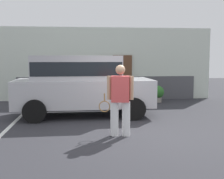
% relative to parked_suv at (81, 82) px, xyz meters
% --- Properties ---
extents(ground_plane, '(40.00, 40.00, 0.00)m').
position_rel_parked_suv_xyz_m(ground_plane, '(1.24, -2.65, -1.15)').
color(ground_plane, '#2D2D33').
extents(parking_stripe_0, '(0.12, 4.40, 0.01)m').
position_rel_parked_suv_xyz_m(parking_stripe_0, '(-2.05, -1.15, -1.14)').
color(parking_stripe_0, silver).
rests_on(parking_stripe_0, ground_plane).
extents(house_frontage, '(9.95, 0.40, 3.38)m').
position_rel_parked_suv_xyz_m(house_frontage, '(1.24, 3.84, 0.45)').
color(house_frontage, silver).
rests_on(house_frontage, ground_plane).
extents(parked_suv, '(4.65, 2.26, 2.05)m').
position_rel_parked_suv_xyz_m(parked_suv, '(0.00, 0.00, 0.00)').
color(parked_suv, '#B7B7BC').
rests_on(parked_suv, ground_plane).
extents(tennis_player_man, '(0.91, 0.34, 1.81)m').
position_rel_parked_suv_xyz_m(tennis_player_man, '(0.99, -2.72, -0.21)').
color(tennis_player_man, white).
rests_on(tennis_player_man, ground_plane).
extents(potted_plant_by_porch, '(0.57, 0.57, 0.74)m').
position_rel_parked_suv_xyz_m(potted_plant_by_porch, '(3.39, 2.67, -0.73)').
color(potted_plant_by_porch, gray).
rests_on(potted_plant_by_porch, ground_plane).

